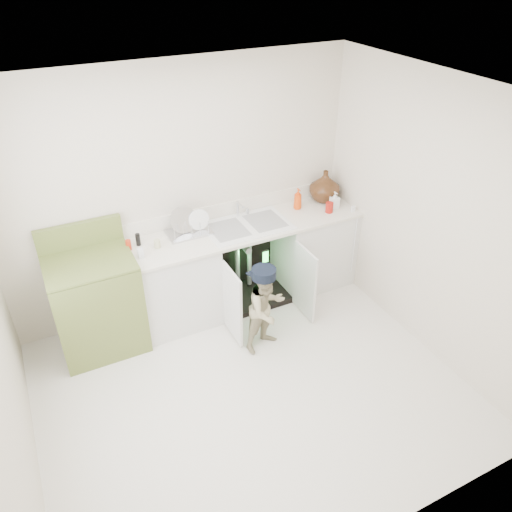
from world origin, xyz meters
The scene contains 5 objects.
ground centered at (0.00, 0.00, 0.00)m, with size 3.50×3.50×0.00m, color silver.
room_shell centered at (0.00, 0.00, 1.25)m, with size 6.00×5.50×1.26m.
counter_run centered at (0.59, 1.21, 0.48)m, with size 2.44×1.02×1.24m.
avocado_stove centered at (-1.01, 1.18, 0.49)m, with size 0.76×0.65×1.19m.
repair_worker centered at (0.38, 0.45, 0.45)m, with size 0.49×0.63×0.88m.
Camera 1 is at (-1.32, -2.74, 3.33)m, focal length 35.00 mm.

